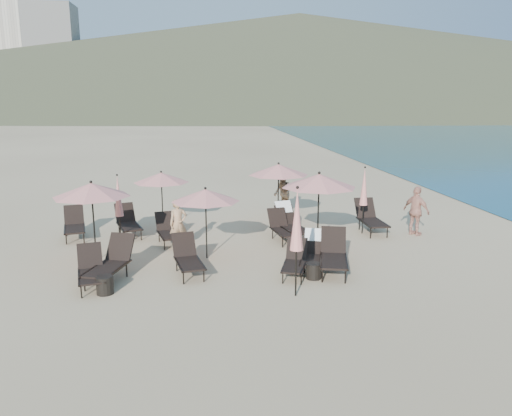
{
  "coord_description": "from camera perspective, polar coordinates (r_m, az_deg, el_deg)",
  "views": [
    {
      "loc": [
        -1.66,
        -12.09,
        4.54
      ],
      "look_at": [
        0.1,
        3.5,
        1.1
      ],
      "focal_mm": 35.0,
      "sensor_mm": 36.0,
      "label": 1
    }
  ],
  "objects": [
    {
      "name": "umbrella_closed_1",
      "position": [
        17.28,
        12.25,
        2.36
      ],
      "size": [
        0.27,
        0.27,
        2.33
      ],
      "color": "black",
      "rests_on": "ground"
    },
    {
      "name": "beachgoer_a",
      "position": [
        15.58,
        -8.87,
        -1.79
      ],
      "size": [
        0.65,
        0.53,
        1.54
      ],
      "primitive_type": "imported",
      "rotation": [
        0.0,
        0.0,
        0.33
      ],
      "color": "tan",
      "rests_on": "ground"
    },
    {
      "name": "lounger_3",
      "position": [
        13.18,
        4.47,
        -6.0
      ],
      "size": [
        0.96,
        1.57,
        0.85
      ],
      "rotation": [
        0.0,
        0.0,
        -0.29
      ],
      "color": "black",
      "rests_on": "ground"
    },
    {
      "name": "ground",
      "position": [
        13.02,
        1.3,
        -8.04
      ],
      "size": [
        800.0,
        800.0,
        0.0
      ],
      "primitive_type": "plane",
      "color": "#D6BA8C",
      "rests_on": "ground"
    },
    {
      "name": "beachgoer_b",
      "position": [
        19.99,
        3.05,
        1.71
      ],
      "size": [
        0.79,
        0.94,
        1.7
      ],
      "primitive_type": "imported",
      "rotation": [
        0.0,
        0.0,
        -1.37
      ],
      "color": "#9F7552",
      "rests_on": "ground"
    },
    {
      "name": "hotel_skyline",
      "position": [
        298.51,
        -25.27,
        14.99
      ],
      "size": [
        109.0,
        82.0,
        55.0
      ],
      "color": "beige",
      "rests_on": "ground"
    },
    {
      "name": "umbrella_open_0",
      "position": [
        14.69,
        -18.3,
        1.97
      ],
      "size": [
        2.15,
        2.15,
        2.32
      ],
      "color": "black",
      "rests_on": "ground"
    },
    {
      "name": "lounger_6",
      "position": [
        17.69,
        -20.05,
        -1.75
      ],
      "size": [
        1.02,
        1.8,
        0.98
      ],
      "rotation": [
        0.0,
        0.0,
        0.23
      ],
      "color": "black",
      "rests_on": "ground"
    },
    {
      "name": "umbrella_closed_2",
      "position": [
        15.91,
        -15.47,
        1.27
      ],
      "size": [
        0.27,
        0.27,
        2.3
      ],
      "color": "black",
      "rests_on": "ground"
    },
    {
      "name": "lounger_1",
      "position": [
        13.3,
        -16.25,
        -5.9
      ],
      "size": [
        1.18,
        1.93,
        1.04
      ],
      "rotation": [
        0.0,
        0.0,
        -0.29
      ],
      "color": "black",
      "rests_on": "ground"
    },
    {
      "name": "lounger_10",
      "position": [
        16.63,
        4.0,
        -1.6
      ],
      "size": [
        1.08,
        1.9,
        1.12
      ],
      "rotation": [
        0.0,
        0.0,
        0.25
      ],
      "color": "black",
      "rests_on": "ground"
    },
    {
      "name": "lounger_9",
      "position": [
        16.32,
        3.04,
        -2.2
      ],
      "size": [
        0.89,
        1.72,
        0.94
      ],
      "rotation": [
        0.0,
        0.0,
        0.17
      ],
      "color": "black",
      "rests_on": "ground"
    },
    {
      "name": "volcanic_headland",
      "position": [
        323.82,
        6.89,
        16.16
      ],
      "size": [
        690.0,
        690.0,
        55.0
      ],
      "color": "brown",
      "rests_on": "ground"
    },
    {
      "name": "side_table_0",
      "position": [
        12.49,
        -16.9,
        -8.43
      ],
      "size": [
        0.41,
        0.41,
        0.44
      ],
      "primitive_type": "cylinder",
      "color": "black",
      "rests_on": "ground"
    },
    {
      "name": "umbrella_open_1",
      "position": [
        14.23,
        -5.79,
        1.44
      ],
      "size": [
        1.96,
        1.96,
        2.1
      ],
      "color": "black",
      "rests_on": "ground"
    },
    {
      "name": "umbrella_closed_0",
      "position": [
        11.4,
        4.69,
        -1.42
      ],
      "size": [
        0.31,
        0.31,
        2.63
      ],
      "color": "black",
      "rests_on": "ground"
    },
    {
      "name": "lounger_8",
      "position": [
        16.24,
        -10.05,
        -2.52
      ],
      "size": [
        0.95,
        1.67,
        0.9
      ],
      "rotation": [
        0.0,
        0.0,
        0.24
      ],
      "color": "black",
      "rests_on": "ground"
    },
    {
      "name": "lounger_2",
      "position": [
        13.37,
        -7.82,
        -5.59
      ],
      "size": [
        0.95,
        1.74,
        0.95
      ],
      "rotation": [
        0.0,
        0.0,
        0.21
      ],
      "color": "black",
      "rests_on": "ground"
    },
    {
      "name": "lounger_7",
      "position": [
        17.45,
        -14.43,
        -1.55
      ],
      "size": [
        1.14,
        1.83,
        0.99
      ],
      "rotation": [
        0.0,
        0.0,
        0.31
      ],
      "color": "black",
      "rests_on": "ground"
    },
    {
      "name": "umbrella_open_3",
      "position": [
        17.8,
        -10.78,
        3.43
      ],
      "size": [
        1.94,
        1.94,
        2.09
      ],
      "color": "black",
      "rests_on": "ground"
    },
    {
      "name": "lounger_5",
      "position": [
        13.52,
        8.85,
        -5.2
      ],
      "size": [
        1.12,
        1.95,
        1.05
      ],
      "rotation": [
        0.0,
        0.0,
        -0.24
      ],
      "color": "black",
      "rests_on": "ground"
    },
    {
      "name": "umbrella_open_2",
      "position": [
        15.03,
        7.22,
        3.1
      ],
      "size": [
        2.26,
        2.26,
        2.43
      ],
      "color": "black",
      "rests_on": "ground"
    },
    {
      "name": "side_table_1",
      "position": [
        13.03,
        6.59,
        -7.16
      ],
      "size": [
        0.4,
        0.4,
        0.41
      ],
      "primitive_type": "cylinder",
      "color": "black",
      "rests_on": "ground"
    },
    {
      "name": "lounger_11",
      "position": [
        17.81,
        12.94,
        -1.09
      ],
      "size": [
        0.73,
        1.85,
        1.06
      ],
      "rotation": [
        0.0,
        0.0,
        0.02
      ],
      "color": "black",
      "rests_on": "ground"
    },
    {
      "name": "beachgoer_c",
      "position": [
        17.68,
        17.85,
        -0.33
      ],
      "size": [
        0.87,
        1.05,
        1.67
      ],
      "primitive_type": "imported",
      "rotation": [
        0.0,
        0.0,
        2.13
      ],
      "color": "tan",
      "rests_on": "ground"
    },
    {
      "name": "lounger_4",
      "position": [
        13.75,
        6.44,
        -4.97
      ],
      "size": [
        0.96,
        1.64,
        0.97
      ],
      "rotation": [
        0.0,
        0.0,
        -0.28
      ],
      "color": "black",
      "rests_on": "ground"
    },
    {
      "name": "lounger_0",
      "position": [
        13.04,
        -18.36,
        -6.66
      ],
      "size": [
        0.96,
        1.7,
        0.92
      ],
      "rotation": [
        0.0,
        0.0,
        0.23
      ],
      "color": "black",
      "rests_on": "ground"
    },
    {
      "name": "umbrella_open_4",
      "position": [
        17.94,
        2.59,
        4.39
      ],
      "size": [
        2.16,
        2.16,
        2.32
      ],
      "color": "black",
      "rests_on": "ground"
    }
  ]
}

